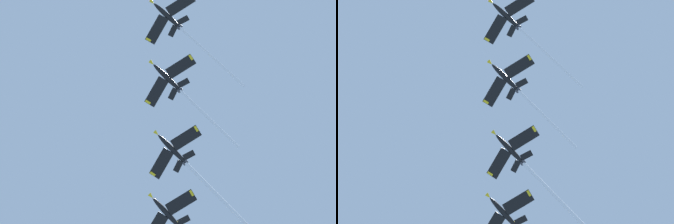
{
  "view_description": "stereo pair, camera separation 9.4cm",
  "coord_description": "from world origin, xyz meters",
  "views": [
    {
      "loc": [
        27.12,
        -9.89,
        1.81
      ],
      "look_at": [
        31.39,
        -20.0,
        133.27
      ],
      "focal_mm": 46.82,
      "sensor_mm": 36.0,
      "label": 1
    },
    {
      "loc": [
        27.21,
        -9.85,
        1.81
      ],
      "look_at": [
        31.39,
        -20.0,
        133.27
      ],
      "focal_mm": 46.82,
      "sensor_mm": 36.0,
      "label": 2
    }
  ],
  "objects": [
    {
      "name": "jet_lead",
      "position": [
        18.32,
        3.03,
        138.32
      ],
      "size": [
        22.02,
        36.19,
        13.74
      ],
      "color": "black"
    },
    {
      "name": "jet_third",
      "position": [
        31.15,
        -38.25,
        128.19
      ],
      "size": [
        23.52,
        38.94,
        14.75
      ],
      "color": "black"
    },
    {
      "name": "jet_second",
      "position": [
        25.92,
        -14.39,
        133.75
      ],
      "size": [
        20.97,
        33.66,
        12.54
      ],
      "color": "black"
    }
  ]
}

